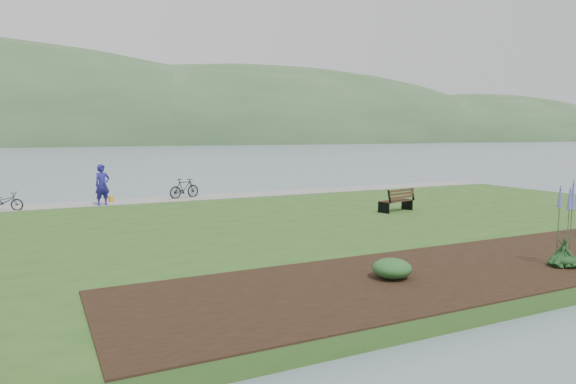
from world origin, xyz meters
The scene contains 12 objects.
ground centered at (0.00, 0.00, 0.00)m, with size 600.00×600.00×0.00m, color slate.
lawn centered at (0.00, -2.00, 0.20)m, with size 34.00×20.00×0.40m, color #2A4E1B.
shoreline_path centered at (0.00, 6.90, 0.42)m, with size 34.00×2.20×0.03m, color gray.
garden_bed centered at (3.00, -9.80, 0.42)m, with size 24.00×4.40×0.04m, color black.
far_hillside centered at (20.00, 170.00, 0.00)m, with size 580.00×80.00×38.00m, color #325530, non-canonical shape.
park_bench centered at (4.15, -1.51, 0.91)m, with size 1.76×1.05×1.02m.
person centered at (-6.96, 5.98, 1.53)m, with size 0.82×0.56×2.26m, color navy.
bicycle_a centered at (-10.96, 6.17, 0.81)m, with size 1.56×0.54×0.82m, color black.
bicycle_b centered at (-2.85, 7.05, 0.92)m, with size 1.72×0.50×1.03m, color black.
pannier centered at (-6.47, 7.03, 0.55)m, with size 0.18×0.28×0.30m, color orange.
echium_0 centered at (1.98, -10.78, 1.34)m, with size 0.62×0.62×2.35m.
shrub_0 centered at (-2.51, -9.74, 0.66)m, with size 0.89×0.89×0.45m, color #1E4C21.
Camera 1 is at (-9.69, -18.93, 3.72)m, focal length 32.00 mm.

